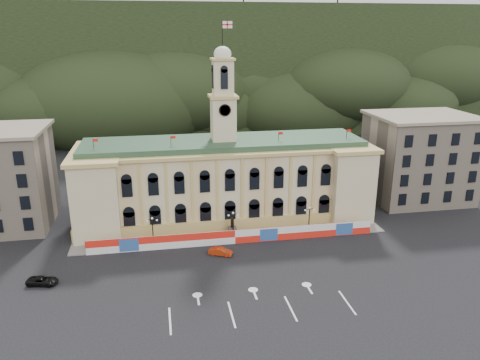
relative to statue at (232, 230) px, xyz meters
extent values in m
plane|color=black|center=(0.00, -18.00, -1.19)|extent=(260.00, 260.00, 0.00)
cube|color=black|center=(0.00, 112.00, 20.81)|extent=(230.00, 70.00, 44.00)
cube|color=#595651|center=(35.00, 92.00, 28.81)|extent=(22.00, 8.00, 14.00)
cube|color=#595651|center=(-48.00, 90.00, 24.81)|extent=(16.00, 7.00, 10.00)
cube|color=beige|center=(0.00, 10.00, 5.81)|extent=(55.00, 15.00, 14.00)
cube|color=tan|center=(0.00, 2.20, 0.01)|extent=(56.00, 0.80, 2.40)
cube|color=tan|center=(0.00, 10.00, 13.11)|extent=(56.20, 16.20, 0.60)
cube|color=#2D4C34|center=(0.00, 10.00, 13.81)|extent=(53.00, 13.00, 1.20)
cube|color=beige|center=(-23.50, 9.00, 5.81)|extent=(8.00, 17.00, 14.00)
cube|color=beige|center=(23.50, 9.00, 5.81)|extent=(8.00, 17.00, 14.00)
cube|color=beige|center=(0.00, 10.00, 18.41)|extent=(4.40, 4.40, 8.00)
cube|color=tan|center=(0.00, 10.00, 22.61)|extent=(5.20, 5.20, 0.50)
cube|color=beige|center=(0.00, 10.00, 25.91)|extent=(3.60, 3.60, 6.50)
cube|color=tan|center=(0.00, 10.00, 29.31)|extent=(4.20, 4.20, 0.40)
cylinder|color=black|center=(0.00, 7.70, 20.41)|extent=(2.20, 0.20, 2.20)
ellipsoid|color=white|center=(0.00, 10.00, 30.21)|extent=(3.20, 3.20, 2.72)
cylinder|color=black|center=(0.00, 10.00, 33.41)|extent=(0.12, 0.12, 5.00)
cube|color=white|center=(0.90, 10.00, 35.21)|extent=(1.80, 0.04, 1.20)
cube|color=red|center=(0.90, 9.97, 35.21)|extent=(1.80, 0.02, 0.22)
cube|color=red|center=(0.90, 9.97, 35.21)|extent=(0.22, 0.02, 1.20)
cube|color=#BDA892|center=(43.00, 13.00, 7.81)|extent=(20.00, 16.00, 18.00)
cube|color=gray|center=(43.00, 13.00, 17.11)|extent=(21.00, 17.00, 0.60)
cube|color=red|center=(0.00, -3.00, 0.06)|extent=(50.00, 0.25, 2.50)
cube|color=#2D5497|center=(-18.00, -3.14, 0.06)|extent=(3.20, 0.05, 2.20)
cube|color=#2D5497|center=(6.00, -3.14, 0.06)|extent=(3.20, 0.05, 2.20)
cube|color=#2D5497|center=(20.00, -3.14, 0.06)|extent=(3.20, 0.05, 2.20)
cube|color=slate|center=(0.00, -0.25, -1.11)|extent=(56.00, 5.50, 0.16)
cube|color=#595651|center=(0.00, 0.00, -0.29)|extent=(1.40, 1.40, 1.80)
cylinder|color=black|center=(0.00, 0.00, 1.41)|extent=(0.60, 0.60, 1.60)
sphere|color=black|center=(0.00, 0.00, 2.31)|extent=(0.44, 0.44, 0.44)
cylinder|color=black|center=(-14.00, -1.00, -1.04)|extent=(0.44, 0.44, 0.30)
cylinder|color=black|center=(-14.00, -1.00, 1.21)|extent=(0.18, 0.18, 4.80)
cube|color=black|center=(-14.00, -1.00, 3.51)|extent=(1.60, 0.08, 0.08)
sphere|color=silver|center=(-14.80, -1.00, 3.36)|extent=(0.36, 0.36, 0.36)
sphere|color=silver|center=(-13.20, -1.00, 3.36)|extent=(0.36, 0.36, 0.36)
sphere|color=silver|center=(-14.00, -1.00, 3.76)|extent=(0.40, 0.40, 0.40)
cylinder|color=black|center=(0.00, -1.00, -1.04)|extent=(0.44, 0.44, 0.30)
cylinder|color=black|center=(0.00, -1.00, 1.21)|extent=(0.18, 0.18, 4.80)
cube|color=black|center=(0.00, -1.00, 3.51)|extent=(1.60, 0.08, 0.08)
sphere|color=silver|center=(-0.80, -1.00, 3.36)|extent=(0.36, 0.36, 0.36)
sphere|color=silver|center=(0.80, -1.00, 3.36)|extent=(0.36, 0.36, 0.36)
sphere|color=silver|center=(0.00, -1.00, 3.76)|extent=(0.40, 0.40, 0.40)
cylinder|color=black|center=(14.00, -1.00, -1.04)|extent=(0.44, 0.44, 0.30)
cylinder|color=black|center=(14.00, -1.00, 1.21)|extent=(0.18, 0.18, 4.80)
cube|color=black|center=(14.00, -1.00, 3.51)|extent=(1.60, 0.08, 0.08)
sphere|color=silver|center=(13.20, -1.00, 3.36)|extent=(0.36, 0.36, 0.36)
sphere|color=silver|center=(14.80, -1.00, 3.36)|extent=(0.36, 0.36, 0.36)
sphere|color=silver|center=(14.00, -1.00, 3.76)|extent=(0.40, 0.40, 0.40)
imported|color=#AA290C|center=(-3.10, -6.90, -0.54)|extent=(4.31, 4.95, 1.29)
imported|color=black|center=(-30.00, -11.67, -0.57)|extent=(3.73, 5.22, 1.23)
camera|label=1|loc=(-12.23, -76.21, 34.26)|focal=35.00mm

